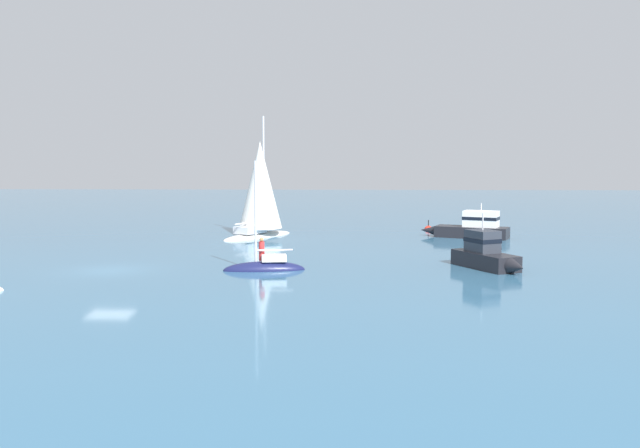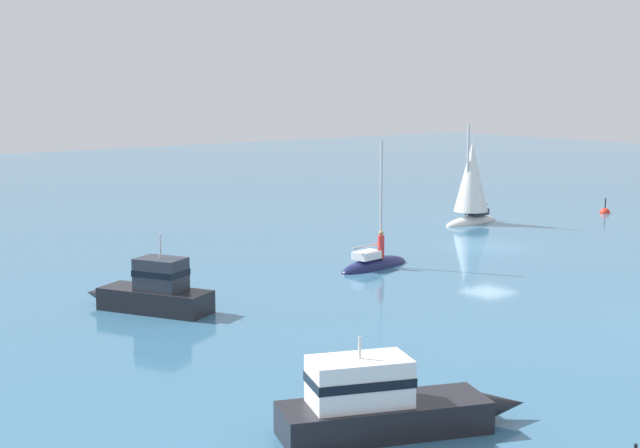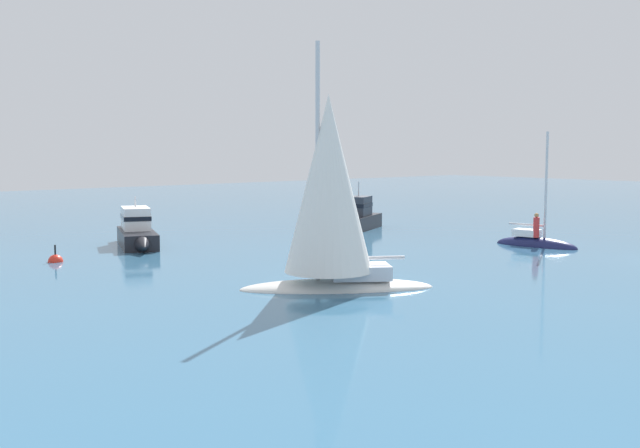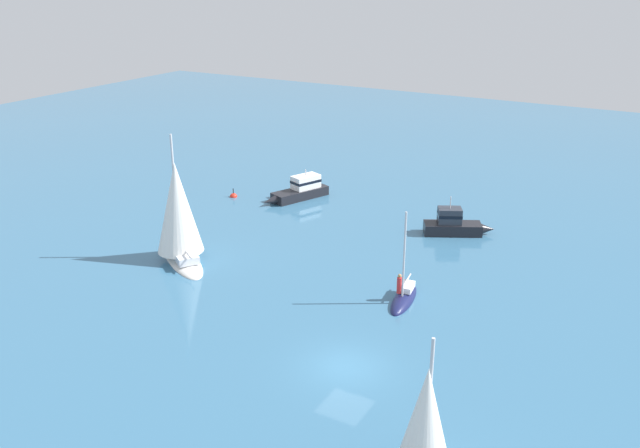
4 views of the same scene
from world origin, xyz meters
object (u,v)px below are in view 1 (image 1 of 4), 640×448
object	(u,v)px
motor_cruiser	(472,227)
channel_buoy	(428,230)
powerboat	(487,255)
ketch	(260,192)
yacht	(265,268)

from	to	relation	value
motor_cruiser	channel_buoy	xyz separation A→B (m)	(2.71, -5.54, -0.80)
powerboat	ketch	distance (m)	21.35
ketch	yacht	bearing A→B (deg)	-138.44
powerboat	motor_cruiser	size ratio (longest dim) A/B	0.82
motor_cruiser	ketch	size ratio (longest dim) A/B	0.71
yacht	channel_buoy	bearing A→B (deg)	-126.24
ketch	channel_buoy	bearing A→B (deg)	-33.89
motor_cruiser	ketch	bearing A→B (deg)	20.76
motor_cruiser	yacht	bearing A→B (deg)	70.95
motor_cruiser	yacht	world-z (taller)	yacht
channel_buoy	yacht	bearing A→B (deg)	62.47
powerboat	motor_cruiser	world-z (taller)	powerboat
motor_cruiser	ketch	distance (m)	16.23
ketch	channel_buoy	xyz separation A→B (m)	(-13.32, -5.23, -3.36)
powerboat	channel_buoy	world-z (taller)	powerboat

